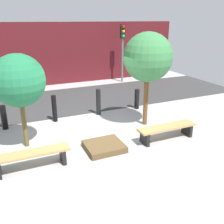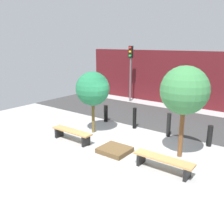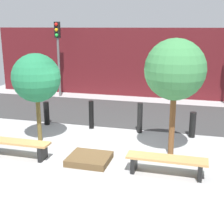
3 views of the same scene
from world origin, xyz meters
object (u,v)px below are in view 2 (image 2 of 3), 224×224
object	(u,v)px
traffic_light_west	(131,64)
tree_behind_left_bench	(93,89)
planter_bed	(115,150)
tree_behind_right_bench	(185,91)
bollard_left	(135,118)
bollard_center	(169,125)
bollard_far_left	(106,114)
bench_left	(72,133)
bollard_right	(210,136)
bench_right	(163,161)

from	to	relation	value
traffic_light_west	tree_behind_left_bench	bearing A→B (deg)	-71.18
planter_bed	tree_behind_right_bench	world-z (taller)	tree_behind_right_bench
bollard_left	bollard_center	distance (m)	1.76
planter_bed	bollard_far_left	distance (m)	3.83
planter_bed	tree_behind_right_bench	bearing A→B (deg)	29.07
tree_behind_left_bench	traffic_light_west	bearing A→B (deg)	108.82
bollard_center	bench_left	bearing A→B (deg)	-134.94
bollard_left	traffic_light_west	bearing A→B (deg)	125.48
bollard_center	bollard_right	xyz separation A→B (m)	(1.76, 0.00, -0.10)
bench_right	bollard_center	bearing A→B (deg)	112.15
bollard_left	bollard_right	distance (m)	3.51
bollard_far_left	bollard_center	bearing A→B (deg)	0.00
planter_bed	bench_right	bearing A→B (deg)	-5.50
tree_behind_right_bench	bollard_left	distance (m)	3.87
bench_left	tree_behind_right_bench	size ratio (longest dim) A/B	0.60
bench_left	bollard_far_left	distance (m)	3.02
bollard_far_left	bollard_right	size ratio (longest dim) A/B	1.01
bollard_far_left	bollard_right	xyz separation A→B (m)	(5.27, 0.00, -0.01)
tree_behind_left_bench	bollard_far_left	world-z (taller)	tree_behind_left_bench
bench_left	bench_right	xyz separation A→B (m)	(4.16, -0.00, -0.01)
tree_behind_left_bench	traffic_light_west	xyz separation A→B (m)	(-2.15, 6.30, 0.58)
tree_behind_right_bench	bollard_right	bearing A→B (deg)	70.89
tree_behind_left_bench	bollard_right	xyz separation A→B (m)	(4.71, 1.61, -1.60)
planter_bed	bollard_center	size ratio (longest dim) A/B	1.05
tree_behind_left_bench	traffic_light_west	size ratio (longest dim) A/B	0.74
tree_behind_right_bench	bollard_right	xyz separation A→B (m)	(0.56, 1.61, -1.99)
bench_left	bollard_far_left	xyz separation A→B (m)	(-0.56, 2.96, 0.08)
tree_behind_right_bench	bollard_left	world-z (taller)	tree_behind_right_bench
bench_left	tree_behind_left_bench	size ratio (longest dim) A/B	0.70
tree_behind_right_bench	bollard_right	size ratio (longest dim) A/B	3.83
tree_behind_right_bench	bollard_center	distance (m)	2.76
bench_left	traffic_light_west	bearing A→B (deg)	105.57
bench_right	planter_bed	distance (m)	2.10
bench_left	traffic_light_west	size ratio (longest dim) A/B	0.52
tree_behind_right_bench	bollard_center	bearing A→B (deg)	126.74
bench_left	bollard_center	size ratio (longest dim) A/B	1.85
bollard_left	bench_right	bearing A→B (deg)	-45.06
bench_left	bench_right	size ratio (longest dim) A/B	0.99
bench_left	bollard_far_left	world-z (taller)	bollard_far_left
bench_left	traffic_light_west	distance (m)	8.27
tree_behind_right_bench	bollard_center	xyz separation A→B (m)	(-1.20, 1.61, -1.89)
tree_behind_left_bench	bollard_far_left	bearing A→B (deg)	109.11
bench_right	tree_behind_left_bench	size ratio (longest dim) A/B	0.71
planter_bed	bollard_center	world-z (taller)	bollard_center
bollard_far_left	bollard_left	size ratio (longest dim) A/B	0.85
bench_right	tree_behind_right_bench	xyz separation A→B (m)	(-0.00, 1.36, 2.08)
tree_behind_left_bench	bollard_left	distance (m)	2.52
bench_left	bollard_right	size ratio (longest dim) A/B	2.29
bollard_right	bollard_left	bearing A→B (deg)	180.00
bench_left	tree_behind_right_bench	bearing A→B (deg)	17.96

